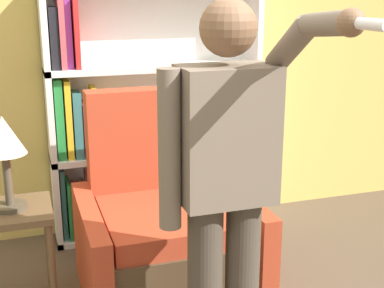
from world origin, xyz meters
The scene contains 6 objects.
wall_back centered at (0.00, 2.03, 1.40)m, with size 8.00×0.11×2.80m.
bookcase centered at (-0.02, 1.87, 0.88)m, with size 1.48×0.28×1.80m.
armchair centered at (-0.02, 1.05, 0.35)m, with size 0.96×0.90×1.15m.
person_standing centered at (0.02, 0.21, 0.95)m, with size 0.53×0.78×1.68m.
side_table centered at (-0.85, 1.04, 0.49)m, with size 0.41×0.41×0.61m.
table_lamp centered at (-0.85, 1.04, 0.97)m, with size 0.22×0.22×0.49m.
Camera 1 is at (-0.75, -1.69, 1.70)m, focal length 50.00 mm.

